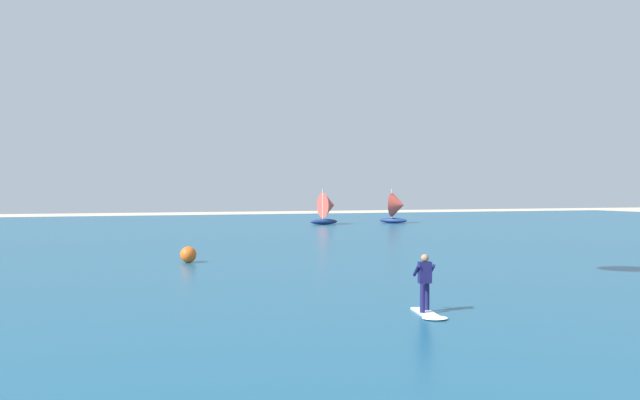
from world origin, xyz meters
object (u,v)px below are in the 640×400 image
(sailboat_center_horizon, at_px, (328,208))
(marker_buoy, at_px, (188,255))
(sailboat_near_shore, at_px, (397,208))
(kitesurfer, at_px, (427,293))

(sailboat_center_horizon, distance_m, marker_buoy, 37.30)
(sailboat_center_horizon, relative_size, sailboat_near_shore, 1.00)
(kitesurfer, bearing_deg, sailboat_near_shore, 65.10)
(sailboat_center_horizon, height_order, marker_buoy, sailboat_center_horizon)
(kitesurfer, relative_size, marker_buoy, 2.59)
(kitesurfer, xyz_separation_m, sailboat_center_horizon, (14.41, 47.96, 1.07))
(kitesurfer, height_order, sailboat_near_shore, sailboat_near_shore)
(sailboat_center_horizon, distance_m, sailboat_near_shore, 7.75)
(sailboat_center_horizon, bearing_deg, marker_buoy, -120.24)
(kitesurfer, relative_size, sailboat_center_horizon, 0.56)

